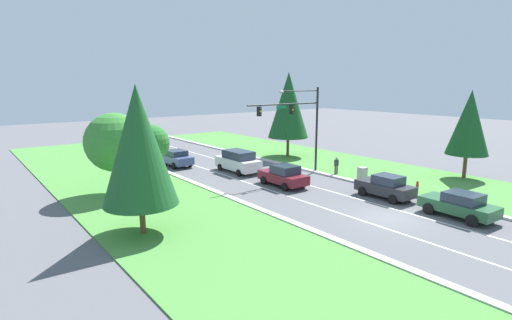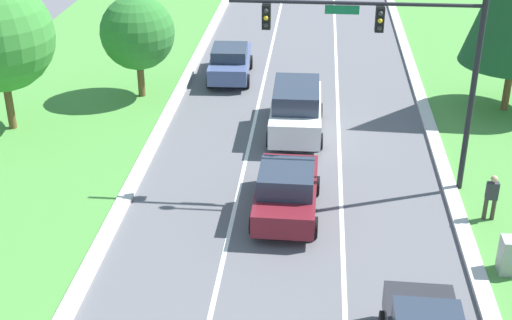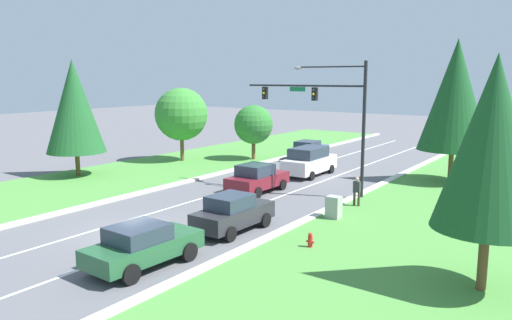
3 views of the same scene
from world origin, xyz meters
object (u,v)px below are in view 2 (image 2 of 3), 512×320
object	(u,v)px
slate_blue_sedan	(230,62)
utility_cabinet	(512,257)
burgundy_sedan	(287,190)
pedestrian	(491,196)
traffic_signal_mast	(406,42)
oak_far_left_tree	(137,33)
white_suv	(296,108)

from	to	relation	value
slate_blue_sedan	utility_cabinet	world-z (taller)	slate_blue_sedan
burgundy_sedan	pedestrian	size ratio (longest dim) A/B	2.63
traffic_signal_mast	oak_far_left_tree	distance (m)	13.58
burgundy_sedan	slate_blue_sedan	bearing A→B (deg)	105.63
white_suv	oak_far_left_tree	bearing A→B (deg)	155.08
slate_blue_sedan	white_suv	world-z (taller)	white_suv
burgundy_sedan	white_suv	world-z (taller)	white_suv
burgundy_sedan	oak_far_left_tree	world-z (taller)	oak_far_left_tree
white_suv	pedestrian	distance (m)	9.27
traffic_signal_mast	utility_cabinet	world-z (taller)	traffic_signal_mast
burgundy_sedan	pedestrian	bearing A→B (deg)	1.57
oak_far_left_tree	utility_cabinet	bearing A→B (deg)	-42.61
burgundy_sedan	utility_cabinet	bearing A→B (deg)	-22.41
white_suv	utility_cabinet	bearing A→B (deg)	-55.87
pedestrian	white_suv	bearing A→B (deg)	-44.32
traffic_signal_mast	utility_cabinet	size ratio (longest dim) A/B	6.87
traffic_signal_mast	pedestrian	size ratio (longest dim) A/B	4.85
traffic_signal_mast	pedestrian	bearing A→B (deg)	-35.38
burgundy_sedan	slate_blue_sedan	size ratio (longest dim) A/B	0.96
traffic_signal_mast	oak_far_left_tree	xyz separation A→B (m)	(-10.92, 7.76, -2.27)
traffic_signal_mast	pedestrian	xyz separation A→B (m)	(2.92, -2.07, -4.43)
slate_blue_sedan	oak_far_left_tree	bearing A→B (deg)	-144.38
utility_cabinet	pedestrian	distance (m)	2.96
utility_cabinet	oak_far_left_tree	bearing A→B (deg)	137.39
traffic_signal_mast	slate_blue_sedan	distance (m)	13.65
white_suv	traffic_signal_mast	bearing A→B (deg)	-51.59
white_suv	pedestrian	size ratio (longest dim) A/B	3.02
slate_blue_sedan	oak_far_left_tree	size ratio (longest dim) A/B	0.97
white_suv	oak_far_left_tree	world-z (taller)	oak_far_left_tree
traffic_signal_mast	burgundy_sedan	world-z (taller)	traffic_signal_mast
burgundy_sedan	slate_blue_sedan	world-z (taller)	burgundy_sedan
burgundy_sedan	white_suv	bearing A→B (deg)	90.20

